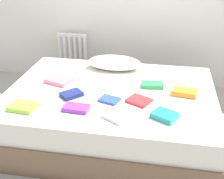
# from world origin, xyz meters

# --- Properties ---
(ground_plane) EXTENTS (8.00, 8.00, 0.00)m
(ground_plane) POSITION_xyz_m (0.00, 0.00, 0.00)
(ground_plane) COLOR #9E998E
(bed) EXTENTS (2.00, 1.50, 0.50)m
(bed) POSITION_xyz_m (0.00, 0.00, 0.25)
(bed) COLOR brown
(bed) RESTS_ON ground
(radiator) EXTENTS (0.40, 0.04, 0.53)m
(radiator) POSITION_xyz_m (-0.75, 1.20, 0.40)
(radiator) COLOR white
(radiator) RESTS_ON ground
(pillow) EXTENTS (0.59, 0.30, 0.15)m
(pillow) POSITION_xyz_m (-0.06, 0.52, 0.57)
(pillow) COLOR white
(pillow) RESTS_ON bed
(textbook_teal) EXTENTS (0.24, 0.22, 0.05)m
(textbook_teal) POSITION_xyz_m (0.51, -0.42, 0.52)
(textbook_teal) COLOR teal
(textbook_teal) RESTS_ON bed
(textbook_red) EXTENTS (0.25, 0.24, 0.03)m
(textbook_red) POSITION_xyz_m (0.28, -0.19, 0.51)
(textbook_red) COLOR red
(textbook_red) RESTS_ON bed
(textbook_orange) EXTENTS (0.24, 0.16, 0.05)m
(textbook_orange) POSITION_xyz_m (0.68, 0.02, 0.53)
(textbook_orange) COLOR orange
(textbook_orange) RESTS_ON bed
(textbook_navy) EXTENTS (0.23, 0.23, 0.04)m
(textbook_navy) POSITION_xyz_m (-0.33, -0.19, 0.52)
(textbook_navy) COLOR navy
(textbook_navy) RESTS_ON bed
(textbook_pink) EXTENTS (0.29, 0.25, 0.04)m
(textbook_pink) POSITION_xyz_m (-0.55, 0.08, 0.52)
(textbook_pink) COLOR pink
(textbook_pink) RESTS_ON bed
(textbook_blue) EXTENTS (0.20, 0.18, 0.02)m
(textbook_blue) POSITION_xyz_m (0.03, -0.22, 0.51)
(textbook_blue) COLOR #2847B7
(textbook_blue) RESTS_ON bed
(textbook_lime) EXTENTS (0.24, 0.18, 0.04)m
(textbook_lime) POSITION_xyz_m (-0.67, -0.48, 0.52)
(textbook_lime) COLOR #8CC638
(textbook_lime) RESTS_ON bed
(textbook_white) EXTENTS (0.26, 0.25, 0.04)m
(textbook_white) POSITION_xyz_m (0.14, -0.48, 0.52)
(textbook_white) COLOR white
(textbook_white) RESTS_ON bed
(textbook_green) EXTENTS (0.22, 0.15, 0.04)m
(textbook_green) POSITION_xyz_m (0.38, 0.14, 0.52)
(textbook_green) COLOR green
(textbook_green) RESTS_ON bed
(textbook_purple) EXTENTS (0.22, 0.14, 0.04)m
(textbook_purple) POSITION_xyz_m (-0.22, -0.42, 0.52)
(textbook_purple) COLOR purple
(textbook_purple) RESTS_ON bed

